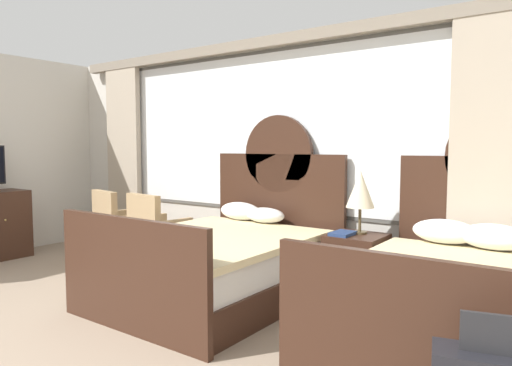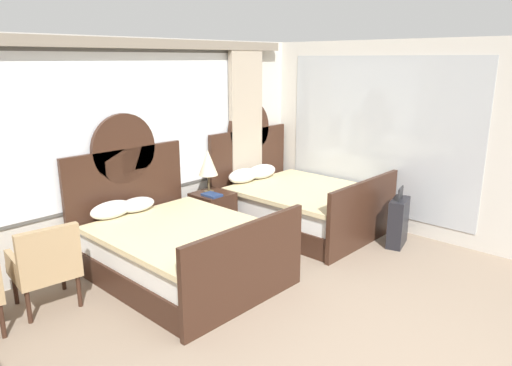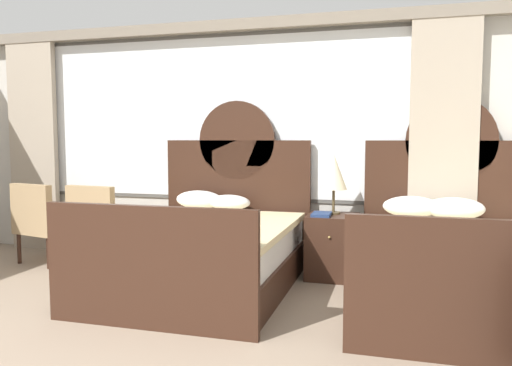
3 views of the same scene
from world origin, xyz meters
The scene contains 9 objects.
wall_back_window centered at (0.00, 3.69, 1.43)m, with size 6.76×0.22×2.70m.
wall_right_mirror centered at (3.41, 1.57, 1.35)m, with size 0.08×4.29×2.70m.
bed_near_window centered at (0.26, 2.60, 0.36)m, with size 1.66×2.16×1.80m.
bed_near_mirror centered at (2.48, 2.61, 0.37)m, with size 1.66×2.16×1.80m.
nightstand_between_beds centered at (1.37, 3.24, 0.32)m, with size 0.49×0.52×0.64m.
table_lamp_on_nightstand centered at (1.37, 3.31, 1.05)m, with size 0.27×0.27×0.60m.
book_on_nightstand centered at (1.28, 3.14, 0.65)m, with size 0.18×0.26×0.03m.
armchair_by_window_left centered at (-1.08, 2.97, 0.49)m, with size 0.64×0.64×0.90m.
suitcase_on_floor centered at (2.85, 1.18, 0.33)m, with size 0.48×0.30×0.80m.
Camera 2 is at (-2.76, -1.43, 2.45)m, focal length 32.70 mm.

